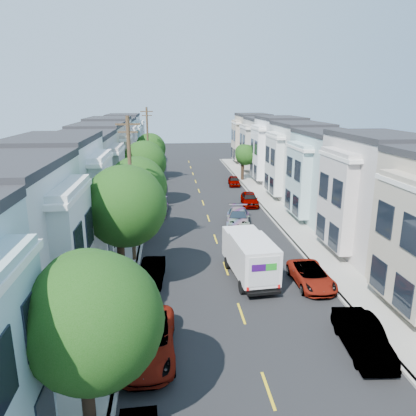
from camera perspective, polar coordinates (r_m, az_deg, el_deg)
ground at (r=27.98m, az=2.52°, el=-8.52°), size 160.00×160.00×0.00m
road_slab at (r=42.05m, az=-0.35°, el=-0.30°), size 12.00×70.00×0.02m
curb_left at (r=41.93m, az=-8.61°, el=-0.43°), size 0.30×70.00×0.15m
curb_right at (r=42.99m, az=7.70°, el=0.00°), size 0.30×70.00×0.15m
sidewalk_left at (r=42.02m, az=-10.38°, el=-0.47°), size 2.60×70.00×0.15m
sidewalk_right at (r=43.30m, az=9.38°, el=0.05°), size 2.60×70.00×0.15m
centerline at (r=42.05m, az=-0.35°, el=-0.31°), size 0.12×70.00×0.01m
townhouse_row_left at (r=42.54m, az=-15.48°, el=-0.69°), size 5.00×70.00×8.50m
townhouse_row_right at (r=44.45m, az=14.11°, el=0.08°), size 5.00×70.00×8.50m
tree_a at (r=13.83m, az=-16.18°, el=-15.08°), size 4.50×4.50×6.69m
tree_b at (r=23.34m, az=-11.79°, el=0.20°), size 4.70×4.70×7.71m
tree_c at (r=32.21m, az=-10.12°, el=2.97°), size 4.70×4.70×6.93m
tree_d at (r=42.85m, az=-9.08°, el=6.30°), size 4.57×4.57×7.06m
tree_e at (r=57.90m, az=-8.24°, el=8.25°), size 4.34×4.34×6.57m
tree_far_r at (r=56.91m, az=5.21°, el=7.41°), size 2.91×2.91×5.09m
utility_pole_near at (r=28.13m, az=-10.77°, el=2.41°), size 1.60×0.26×10.00m
utility_pole_far at (r=53.75m, az=-8.44°, el=8.54°), size 1.60×0.26×10.00m
fedex_truck at (r=26.07m, az=5.87°, el=-6.66°), size 2.27×5.89×2.83m
lead_sedan at (r=37.00m, az=4.24°, el=-1.36°), size 2.81×5.12×1.45m
parked_left_b at (r=19.29m, az=-8.64°, el=-17.95°), size 2.53×5.49×1.53m
parked_left_c at (r=26.14m, az=-7.82°, el=-8.89°), size 1.63×3.96×1.29m
parked_left_d at (r=40.65m, az=-7.10°, el=0.04°), size 2.26×4.76×1.39m
parked_right_a at (r=20.63m, az=20.91°, el=-16.58°), size 1.88×4.50×1.46m
parked_right_b at (r=26.17m, az=14.32°, el=-9.26°), size 2.08×4.51×1.25m
parked_right_c at (r=43.95m, az=5.85°, el=1.27°), size 2.09×4.58×1.44m
parked_right_d at (r=53.93m, az=3.68°, el=3.82°), size 1.79×3.95×1.24m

